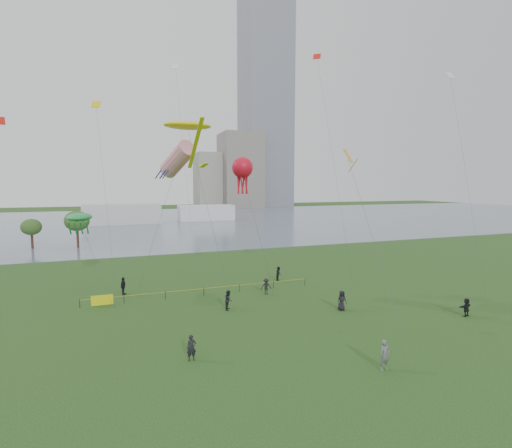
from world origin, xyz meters
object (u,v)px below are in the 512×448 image
object	(u,v)px
fence	(144,296)
kite_octopus	(242,168)
kite_stingray	(188,126)
kite_flyer	(385,355)

from	to	relation	value
fence	kite_octopus	xyz separation A→B (m)	(10.96, 1.53, 12.98)
kite_octopus	kite_stingray	bearing A→B (deg)	-162.83
fence	kite_octopus	distance (m)	17.06
fence	kite_octopus	world-z (taller)	kite_octopus
kite_octopus	kite_flyer	bearing A→B (deg)	-63.94
kite_flyer	kite_octopus	bearing A→B (deg)	94.97
fence	kite_stingray	distance (m)	18.06
kite_flyer	fence	bearing A→B (deg)	122.55
fence	kite_flyer	bearing A→B (deg)	-55.26
kite_stingray	kite_octopus	distance (m)	7.31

